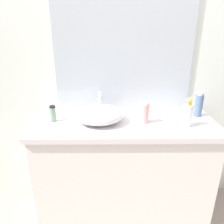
# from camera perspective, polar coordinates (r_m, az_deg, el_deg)

# --- Properties ---
(bathroom_wall_rear) EXTENTS (6.00, 0.06, 2.60)m
(bathroom_wall_rear) POSITION_cam_1_polar(r_m,az_deg,el_deg) (1.79, 0.63, 14.56)
(bathroom_wall_rear) COLOR silver
(bathroom_wall_rear) RESTS_ON ground
(vanity_counter) EXTENTS (1.34, 0.55, 0.87)m
(vanity_counter) POSITION_cam_1_polar(r_m,az_deg,el_deg) (1.82, 3.00, -14.93)
(vanity_counter) COLOR white
(vanity_counter) RESTS_ON ground
(wall_mirror_panel) EXTENTS (1.09, 0.01, 0.93)m
(wall_mirror_panel) POSITION_cam_1_polar(r_m,az_deg,el_deg) (1.75, 3.04, 15.44)
(wall_mirror_panel) COLOR #B2BCC6
(wall_mirror_panel) RESTS_ON vanity_counter
(sink_basin) EXTENTS (0.35, 0.31, 0.12)m
(sink_basin) POSITION_cam_1_polar(r_m,az_deg,el_deg) (1.56, -3.38, -0.66)
(sink_basin) COLOR silver
(sink_basin) RESTS_ON vanity_counter
(faucet) EXTENTS (0.03, 0.14, 0.18)m
(faucet) POSITION_cam_1_polar(r_m,az_deg,el_deg) (1.70, -3.15, 2.73)
(faucet) COLOR silver
(faucet) RESTS_ON vanity_counter
(soap_dispenser) EXTENTS (0.06, 0.06, 0.21)m
(soap_dispenser) POSITION_cam_1_polar(r_m,az_deg,el_deg) (1.57, 19.29, -0.60)
(soap_dispenser) COLOR white
(soap_dispenser) RESTS_ON vanity_counter
(lotion_bottle) EXTENTS (0.06, 0.06, 0.16)m
(lotion_bottle) POSITION_cam_1_polar(r_m,az_deg,el_deg) (1.57, 8.62, -0.21)
(lotion_bottle) COLOR #DF9E9C
(lotion_bottle) RESTS_ON vanity_counter
(perfume_bottle) EXTENTS (0.06, 0.06, 0.19)m
(perfume_bottle) POSITION_cam_1_polar(r_m,az_deg,el_deg) (1.79, 21.81, 1.77)
(perfume_bottle) COLOR slate
(perfume_bottle) RESTS_ON vanity_counter
(spray_can) EXTENTS (0.04, 0.04, 0.12)m
(spray_can) POSITION_cam_1_polar(r_m,az_deg,el_deg) (1.63, -15.28, -0.41)
(spray_can) COLOR gray
(spray_can) RESTS_ON vanity_counter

